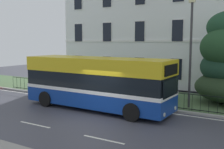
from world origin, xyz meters
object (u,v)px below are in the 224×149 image
at_px(litter_bin, 115,91).
at_px(street_lamp_post, 191,45).
at_px(single_decker_bus, 97,82).
at_px(georgian_townhouse, 158,19).

bearing_deg(litter_bin, street_lamp_post, 2.77).
bearing_deg(street_lamp_post, single_decker_bus, -150.85).
bearing_deg(single_decker_bus, street_lamp_post, 30.47).
bearing_deg(street_lamp_post, georgian_townhouse, 121.42).
distance_m(georgian_townhouse, street_lamp_post, 11.43).
distance_m(georgian_townhouse, litter_bin, 11.28).
bearing_deg(litter_bin, single_decker_bus, -86.16).
relative_size(georgian_townhouse, litter_bin, 15.30).
height_order(georgian_townhouse, litter_bin, georgian_townhouse).
xyz_separation_m(georgian_townhouse, single_decker_bus, (0.99, -12.24, -4.59)).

